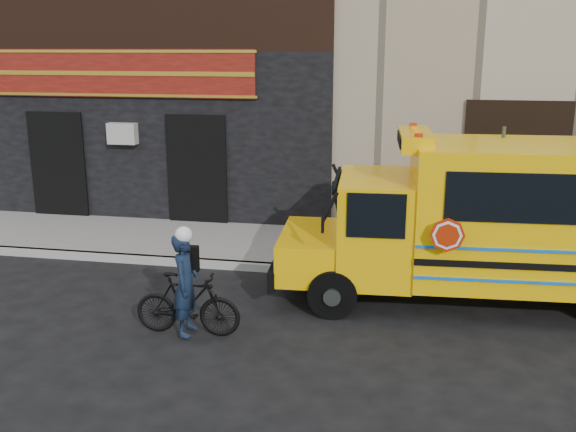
# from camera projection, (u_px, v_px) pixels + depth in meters

# --- Properties ---
(ground) EXTENTS (120.00, 120.00, 0.00)m
(ground) POSITION_uv_depth(u_px,v_px,m) (287.00, 330.00, 9.92)
(ground) COLOR black
(ground) RESTS_ON ground
(curb) EXTENTS (40.00, 0.20, 0.15)m
(curb) POSITION_uv_depth(u_px,v_px,m) (312.00, 270.00, 12.37)
(curb) COLOR #A0A09A
(curb) RESTS_ON ground
(sidewalk) EXTENTS (40.00, 3.00, 0.15)m
(sidewalk) POSITION_uv_depth(u_px,v_px,m) (323.00, 247.00, 13.79)
(sidewalk) COLOR slate
(sidewalk) RESTS_ON ground
(school_bus) EXTENTS (7.01, 2.67, 2.92)m
(school_bus) POSITION_uv_depth(u_px,v_px,m) (508.00, 218.00, 10.59)
(school_bus) COLOR black
(school_bus) RESTS_ON ground
(sign_pole) EXTENTS (0.12, 0.24, 2.93)m
(sign_pole) POSITION_uv_depth(u_px,v_px,m) (498.00, 201.00, 11.22)
(sign_pole) COLOR #3E4641
(sign_pole) RESTS_ON ground
(bicycle) EXTENTS (1.64, 0.49, 0.98)m
(bicycle) POSITION_uv_depth(u_px,v_px,m) (188.00, 304.00, 9.67)
(bicycle) COLOR black
(bicycle) RESTS_ON ground
(cyclist) EXTENTS (0.38, 0.58, 1.56)m
(cyclist) POSITION_uv_depth(u_px,v_px,m) (186.00, 287.00, 9.54)
(cyclist) COLOR #101D32
(cyclist) RESTS_ON ground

